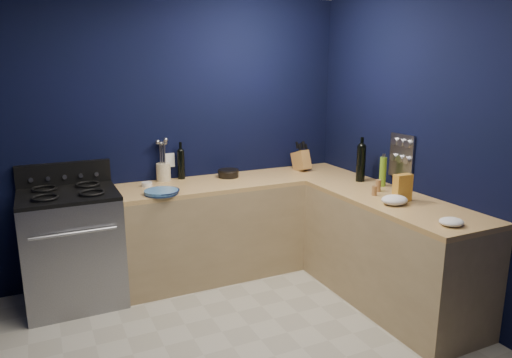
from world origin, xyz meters
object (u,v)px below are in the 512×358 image
plate_stack (161,192)px  knife_block (301,161)px  crouton_bag (402,188)px  utensil_crock (163,172)px  gas_range (73,249)px

plate_stack → knife_block: bearing=11.5°
crouton_bag → utensil_crock: bearing=135.2°
utensil_crock → knife_block: size_ratio=0.84×
plate_stack → knife_block: size_ratio=1.43×
gas_range → crouton_bag: bearing=-27.2°
plate_stack → utensil_crock: bearing=73.1°
utensil_crock → crouton_bag: size_ratio=0.76×
plate_stack → knife_block: 1.57m
gas_range → crouton_bag: crouton_bag is taller
knife_block → crouton_bag: bearing=-92.8°
gas_range → knife_block: knife_block is taller
gas_range → plate_stack: (0.71, -0.20, 0.46)m
plate_stack → crouton_bag: (1.66, -1.02, 0.09)m
utensil_crock → knife_block: knife_block is taller
gas_range → utensil_crock: bearing=17.6°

